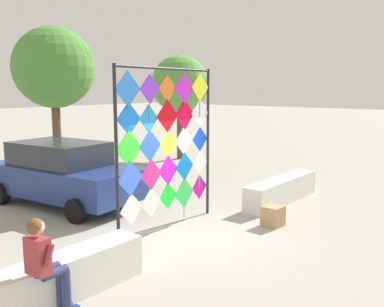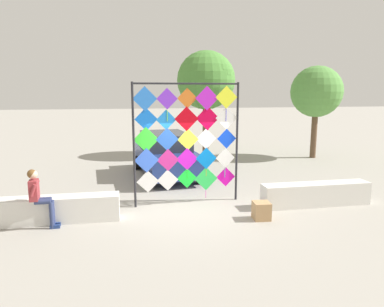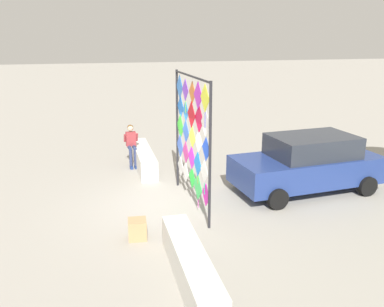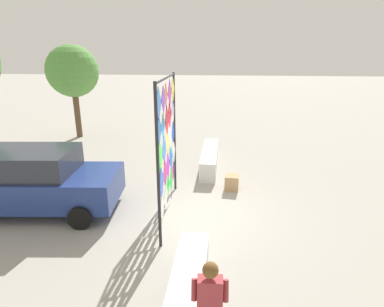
{
  "view_description": "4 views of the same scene",
  "coord_description": "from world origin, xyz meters",
  "px_view_note": "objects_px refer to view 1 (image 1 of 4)",
  "views": [
    {
      "loc": [
        -7.08,
        -5.67,
        3.25
      ],
      "look_at": [
        0.36,
        0.32,
        1.77
      ],
      "focal_mm": 39.83,
      "sensor_mm": 36.0,
      "label": 1
    },
    {
      "loc": [
        -1.83,
        -9.66,
        3.45
      ],
      "look_at": [
        0.01,
        0.16,
        1.66
      ],
      "focal_mm": 32.87,
      "sensor_mm": 36.0,
      "label": 2
    },
    {
      "loc": [
        10.8,
        -1.88,
        4.76
      ],
      "look_at": [
        0.51,
        0.57,
        1.68
      ],
      "focal_mm": 38.87,
      "sensor_mm": 36.0,
      "label": 3
    },
    {
      "loc": [
        -7.66,
        -0.77,
        4.2
      ],
      "look_at": [
        0.55,
        0.11,
        1.55
      ],
      "focal_mm": 28.99,
      "sensor_mm": 36.0,
      "label": 4
    }
  ],
  "objects_px": {
    "cardboard_box_large": "(273,216)",
    "tree_far_right": "(179,84)",
    "kite_display_rack": "(168,139)",
    "seated_vendor": "(45,260)",
    "parked_car": "(63,173)",
    "tree_palm_like": "(57,67)"
  },
  "relations": [
    {
      "from": "kite_display_rack",
      "to": "tree_far_right",
      "type": "bearing_deg",
      "value": 39.0
    },
    {
      "from": "seated_vendor",
      "to": "tree_far_right",
      "type": "bearing_deg",
      "value": 32.93
    },
    {
      "from": "parked_car",
      "to": "tree_far_right",
      "type": "height_order",
      "value": "tree_far_right"
    },
    {
      "from": "kite_display_rack",
      "to": "cardboard_box_large",
      "type": "xyz_separation_m",
      "value": [
        1.75,
        -1.75,
        -1.86
      ]
    },
    {
      "from": "parked_car",
      "to": "tree_palm_like",
      "type": "bearing_deg",
      "value": 56.62
    },
    {
      "from": "kite_display_rack",
      "to": "tree_palm_like",
      "type": "xyz_separation_m",
      "value": [
        2.45,
        7.8,
        1.92
      ]
    },
    {
      "from": "cardboard_box_large",
      "to": "tree_far_right",
      "type": "bearing_deg",
      "value": 53.2
    },
    {
      "from": "kite_display_rack",
      "to": "parked_car",
      "type": "xyz_separation_m",
      "value": [
        -0.22,
        3.74,
        -1.21
      ]
    },
    {
      "from": "tree_far_right",
      "to": "seated_vendor",
      "type": "bearing_deg",
      "value": -147.07
    },
    {
      "from": "cardboard_box_large",
      "to": "tree_far_right",
      "type": "relative_size",
      "value": 0.1
    },
    {
      "from": "kite_display_rack",
      "to": "seated_vendor",
      "type": "bearing_deg",
      "value": -161.65
    },
    {
      "from": "tree_palm_like",
      "to": "tree_far_right",
      "type": "xyz_separation_m",
      "value": [
        5.31,
        -1.52,
        -0.61
      ]
    },
    {
      "from": "seated_vendor",
      "to": "tree_far_right",
      "type": "distance_m",
      "value": 14.21
    },
    {
      "from": "parked_car",
      "to": "cardboard_box_large",
      "type": "distance_m",
      "value": 5.87
    },
    {
      "from": "parked_car",
      "to": "cardboard_box_large",
      "type": "relative_size",
      "value": 9.77
    },
    {
      "from": "kite_display_rack",
      "to": "seated_vendor",
      "type": "distance_m",
      "value": 4.36
    },
    {
      "from": "kite_display_rack",
      "to": "cardboard_box_large",
      "type": "distance_m",
      "value": 3.1
    },
    {
      "from": "kite_display_rack",
      "to": "tree_far_right",
      "type": "height_order",
      "value": "tree_far_right"
    },
    {
      "from": "kite_display_rack",
      "to": "tree_far_right",
      "type": "relative_size",
      "value": 0.79
    },
    {
      "from": "cardboard_box_large",
      "to": "tree_far_right",
      "type": "xyz_separation_m",
      "value": [
        6.01,
        8.03,
        3.17
      ]
    },
    {
      "from": "cardboard_box_large",
      "to": "tree_palm_like",
      "type": "bearing_deg",
      "value": 85.8
    },
    {
      "from": "kite_display_rack",
      "to": "parked_car",
      "type": "relative_size",
      "value": 0.79
    }
  ]
}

